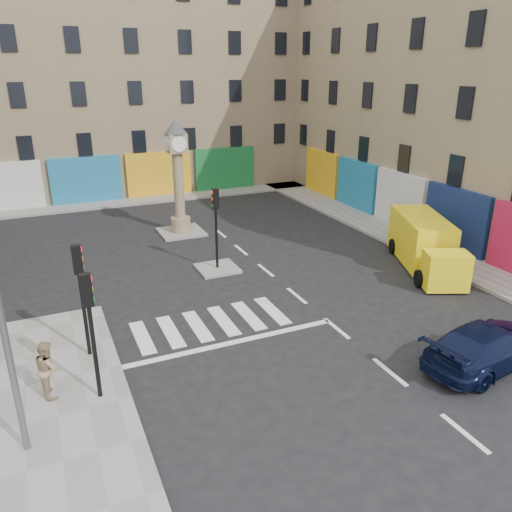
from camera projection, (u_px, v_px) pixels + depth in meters
ground at (352, 342)px, 17.01m from camera, size 120.00×120.00×0.00m
sidewalk_right at (380, 228)px, 28.84m from camera, size 2.60×30.00×0.15m
sidewalk_far at (120, 202)px, 34.43m from camera, size 32.00×2.40×0.15m
island_near at (217, 268)px, 23.06m from camera, size 1.80×1.80×0.12m
island_far at (181, 232)px, 28.19m from camera, size 2.40×2.40×0.12m
building_right at (482, 82)px, 28.44m from camera, size 10.00×30.00×16.00m
building_far at (95, 72)px, 36.40m from camera, size 32.00×10.00×17.00m
traffic_light_left_near at (90, 317)px, 13.09m from camera, size 0.28×0.22×3.70m
traffic_light_left_far at (80, 283)px, 15.14m from camera, size 0.28×0.22×3.70m
traffic_light_island at (216, 216)px, 22.17m from camera, size 0.28×0.22×3.70m
clock_pillar at (178, 171)px, 26.95m from camera, size 1.20×1.20×6.10m
navy_sedan at (487, 345)px, 15.47m from camera, size 5.00×2.68×1.38m
yellow_van at (425, 244)px, 23.13m from camera, size 4.10×6.36×2.23m
pedestrian_tan at (48, 368)px, 13.76m from camera, size 0.73×0.89×1.66m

